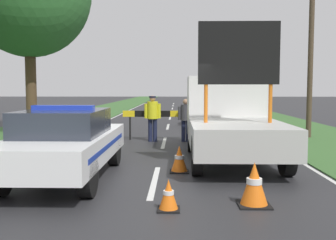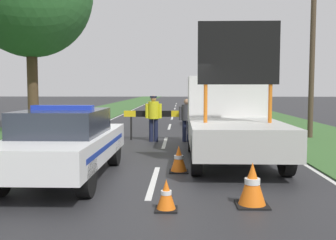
{
  "view_description": "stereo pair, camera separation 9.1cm",
  "coord_description": "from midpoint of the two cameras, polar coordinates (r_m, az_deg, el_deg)",
  "views": [
    {
      "loc": [
        0.48,
        -8.97,
        1.94
      ],
      "look_at": [
        0.23,
        1.29,
        1.1
      ],
      "focal_mm": 42.0,
      "sensor_mm": 36.0,
      "label": 1
    },
    {
      "loc": [
        0.57,
        -8.96,
        1.94
      ],
      "look_at": [
        0.23,
        1.29,
        1.1
      ],
      "focal_mm": 42.0,
      "sensor_mm": 36.0,
      "label": 2
    }
  ],
  "objects": [
    {
      "name": "traffic_cone_centre_front",
      "position": [
        14.36,
        -8.71,
        -1.75
      ],
      "size": [
        0.51,
        0.51,
        0.7
      ],
      "color": "black",
      "rests_on": "ground"
    },
    {
      "name": "utility_pole",
      "position": [
        16.32,
        19.98,
        13.8
      ],
      "size": [
        1.2,
        0.2,
        8.98
      ],
      "color": "#473828",
      "rests_on": "ground"
    },
    {
      "name": "traffic_cone_near_truck",
      "position": [
        9.1,
        1.36,
        -5.69
      ],
      "size": [
        0.44,
        0.44,
        0.61
      ],
      "color": "black",
      "rests_on": "ground"
    },
    {
      "name": "ground_plane",
      "position": [
        9.19,
        -1.92,
        -7.51
      ],
      "size": [
        160.0,
        160.0,
        0.0
      ],
      "primitive_type": "plane",
      "color": "#28282B"
    },
    {
      "name": "work_truck",
      "position": [
        10.94,
        8.64,
        0.43
      ],
      "size": [
        2.22,
        5.25,
        3.48
      ],
      "rotation": [
        0.0,
        0.0,
        3.2
      ],
      "color": "white",
      "rests_on": "ground"
    },
    {
      "name": "queued_car_wagon_maroon",
      "position": [
        26.54,
        4.9,
        2.13
      ],
      "size": [
        1.76,
        4.05,
        1.48
      ],
      "rotation": [
        0.0,
        0.0,
        3.14
      ],
      "color": "maroon",
      "rests_on": "ground"
    },
    {
      "name": "lane_markings",
      "position": [
        23.05,
        0.08,
        -0.15
      ],
      "size": [
        7.52,
        56.2,
        0.01
      ],
      "color": "silver",
      "rests_on": "ground"
    },
    {
      "name": "traffic_cone_behind_barrier",
      "position": [
        6.69,
        12.02,
        -9.1
      ],
      "size": [
        0.53,
        0.53,
        0.72
      ],
      "color": "black",
      "rests_on": "ground"
    },
    {
      "name": "police_officer",
      "position": [
        14.2,
        -2.44,
        0.84
      ],
      "size": [
        0.6,
        0.38,
        1.67
      ],
      "rotation": [
        0.0,
        0.0,
        3.46
      ],
      "color": "#191E38",
      "rests_on": "ground"
    },
    {
      "name": "grass_verge_right",
      "position": [
        29.54,
        12.03,
        0.83
      ],
      "size": [
        4.34,
        120.0,
        0.03
      ],
      "color": "#38602D",
      "rests_on": "ground"
    },
    {
      "name": "police_car",
      "position": [
        8.67,
        -14.91,
        -3.12
      ],
      "size": [
        1.84,
        4.8,
        1.58
      ],
      "rotation": [
        0.0,
        0.0,
        0.04
      ],
      "color": "white",
      "rests_on": "ground"
    },
    {
      "name": "pedestrian_civilian",
      "position": [
        14.18,
        2.39,
        0.49
      ],
      "size": [
        0.55,
        0.35,
        1.55
      ],
      "rotation": [
        0.0,
        0.0,
        0.1
      ],
      "color": "#191E38",
      "rests_on": "ground"
    },
    {
      "name": "queued_car_suv_grey",
      "position": [
        20.31,
        5.8,
        1.53
      ],
      "size": [
        1.75,
        4.31,
        1.59
      ],
      "rotation": [
        0.0,
        0.0,
        3.14
      ],
      "color": "slate",
      "rests_on": "ground"
    },
    {
      "name": "grass_verge_left",
      "position": [
        29.75,
        -11.26,
        0.87
      ],
      "size": [
        4.34,
        120.0,
        0.03
      ],
      "color": "#38602D",
      "rests_on": "ground"
    },
    {
      "name": "road_barrier",
      "position": [
        14.65,
        -1.58,
        0.59
      ],
      "size": [
        2.66,
        0.08,
        1.09
      ],
      "rotation": [
        0.0,
        0.0,
        -0.0
      ],
      "color": "black",
      "rests_on": "ground"
    },
    {
      "name": "traffic_cone_near_police",
      "position": [
        6.33,
        -0.34,
        -10.84
      ],
      "size": [
        0.36,
        0.36,
        0.5
      ],
      "color": "black",
      "rests_on": "ground"
    }
  ]
}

